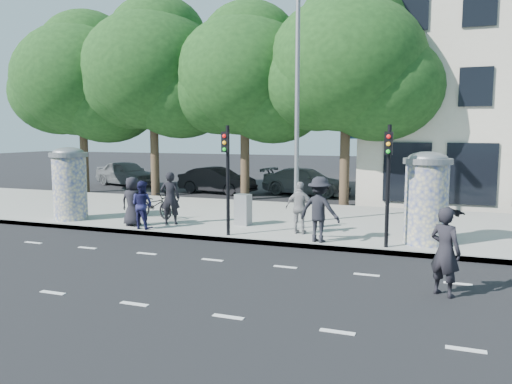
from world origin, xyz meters
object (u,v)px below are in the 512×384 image
at_px(ped_f, 439,216).
at_px(cabinet_left, 243,210).
at_px(ad_column_left, 70,182).
at_px(man_road, 445,251).
at_px(car_mid, 217,180).
at_px(traffic_pole_near, 227,169).
at_px(ped_b, 170,198).
at_px(street_lamp, 297,90).
at_px(bicycle, 155,205).
at_px(car_right, 306,182).
at_px(traffic_pole_far, 388,173).
at_px(cabinet_right, 417,223).
at_px(car_left, 127,173).
at_px(ad_column_right, 426,196).
at_px(ped_d, 319,209).
at_px(ped_e, 300,208).
at_px(ped_c, 142,205).

relative_size(ped_f, cabinet_left, 1.48).
height_order(ad_column_left, man_road, ad_column_left).
height_order(man_road, car_mid, man_road).
bearing_deg(traffic_pole_near, ped_b, 158.12).
distance_m(street_lamp, bicycle, 6.72).
xyz_separation_m(cabinet_left, car_right, (-0.36, 10.14, 0.02)).
bearing_deg(man_road, ad_column_left, 16.70).
height_order(ad_column_left, traffic_pole_far, traffic_pole_far).
distance_m(street_lamp, car_mid, 11.21).
xyz_separation_m(street_lamp, cabinet_left, (-1.59, -1.05, -4.11)).
bearing_deg(ped_f, car_right, -68.85).
height_order(cabinet_right, car_left, car_left).
bearing_deg(bicycle, ad_column_right, -77.07).
height_order(ad_column_left, street_lamp, street_lamp).
bearing_deg(cabinet_right, ped_d, -156.95).
bearing_deg(ped_d, car_left, -26.38).
distance_m(traffic_pole_far, cabinet_left, 5.52).
distance_m(traffic_pole_far, street_lamp, 5.12).
xyz_separation_m(ped_e, car_mid, (-7.36, 9.81, -0.27)).
relative_size(cabinet_left, car_left, 0.24).
relative_size(ad_column_left, man_road, 1.43).
bearing_deg(car_left, car_mid, -86.02).
height_order(ad_column_right, ped_e, ad_column_right).
distance_m(ped_b, man_road, 9.93).
bearing_deg(traffic_pole_near, man_road, -27.99).
xyz_separation_m(ad_column_left, ped_c, (3.49, -0.65, -0.59)).
bearing_deg(ped_b, car_right, -122.57).
bearing_deg(ad_column_right, car_left, 147.29).
height_order(cabinet_right, car_mid, car_mid).
xyz_separation_m(ad_column_right, cabinet_left, (-5.99, 0.89, -0.85)).
distance_m(ped_b, cabinet_left, 2.57).
bearing_deg(traffic_pole_far, car_right, 114.13).
bearing_deg(street_lamp, ped_f, -20.22).
height_order(bicycle, cabinet_right, cabinet_right).
height_order(cabinet_right, car_right, car_right).
bearing_deg(car_left, ped_c, -125.87).
relative_size(ad_column_right, ped_d, 1.38).
relative_size(car_mid, car_right, 0.89).
xyz_separation_m(ped_b, man_road, (8.90, -4.39, -0.14)).
bearing_deg(cabinet_right, bicycle, 177.64).
bearing_deg(traffic_pole_far, ped_e, 159.53).
distance_m(ped_d, ped_e, 1.24).
xyz_separation_m(car_mid, car_right, (4.76, 1.10, -0.01)).
bearing_deg(ped_e, ped_d, 134.41).
height_order(ped_d, cabinet_left, ped_d).
distance_m(traffic_pole_near, ped_e, 2.62).
bearing_deg(car_right, car_left, 95.65).
distance_m(street_lamp, car_right, 10.16).
xyz_separation_m(ped_e, car_left, (-14.39, 11.53, -0.20)).
xyz_separation_m(cabinet_right, car_mid, (-10.87, 9.76, 0.01)).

